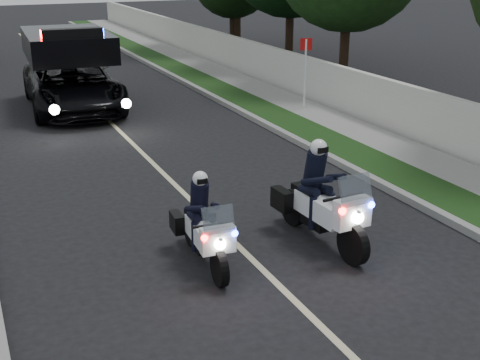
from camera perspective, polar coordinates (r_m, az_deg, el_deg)
name	(u,v)px	position (r m, az deg, el deg)	size (l,w,h in m)	color
ground	(255,263)	(10.56, 1.38, -7.54)	(120.00, 120.00, 0.00)	black
curb_right	(235,108)	(20.73, -0.48, 6.57)	(0.20, 60.00, 0.15)	gray
grass_verge	(254,106)	(21.01, 1.27, 6.76)	(1.20, 60.00, 0.16)	#193814
sidewalk_right	(288,102)	(21.60, 4.40, 7.07)	(1.40, 60.00, 0.16)	gray
property_wall	(314,81)	(21.95, 6.77, 8.99)	(0.22, 60.00, 1.50)	beige
lane_marking	(112,123)	(19.48, -11.60, 5.07)	(0.12, 50.00, 0.01)	#BFB78C
police_moto_left	(204,263)	(10.56, -3.27, -7.55)	(0.65, 1.87, 1.59)	white
police_moto_right	(319,242)	(11.36, 7.26, -5.63)	(0.78, 2.22, 1.88)	white
police_suv	(75,109)	(21.64, -14.84, 6.27)	(2.79, 6.04, 2.93)	black
sign_post	(304,113)	(20.51, 5.83, 6.11)	(0.39, 0.39, 2.47)	#B4160C
tree_right_b	(342,87)	(24.90, 9.30, 8.41)	(5.75, 5.75, 9.59)	#1D4316
tree_right_c	(289,66)	(29.22, 4.45, 10.30)	(5.97, 5.97, 9.94)	black
tree_right_d	(237,49)	(34.64, -0.25, 11.87)	(7.11, 7.11, 11.85)	#1D3B13
tree_right_e	(233,48)	(34.78, -0.64, 11.90)	(4.44, 4.44, 7.40)	black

